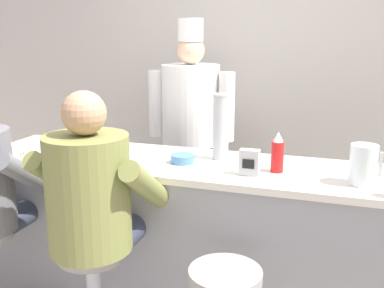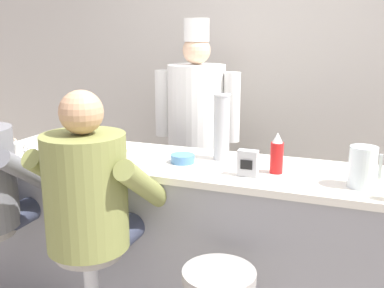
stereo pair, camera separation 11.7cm
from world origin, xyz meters
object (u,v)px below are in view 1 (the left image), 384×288
at_px(coffee_mug_white, 14,151).
at_px(diner_seated_olive, 93,199).
at_px(cereal_bowl, 182,159).
at_px(napkin_dispenser_chrome, 249,162).
at_px(water_pitcher_clear, 363,165).
at_px(ketchup_bottle_red, 278,153).
at_px(breakfast_plate, 117,154).
at_px(coffee_mug_tan, 2,145).
at_px(cook_in_whites_near, 191,124).
at_px(cup_stack_steel, 221,127).

bearing_deg(coffee_mug_white, diner_seated_olive, -23.26).
relative_size(cereal_bowl, napkin_dispenser_chrome, 1.01).
height_order(water_pitcher_clear, cereal_bowl, water_pitcher_clear).
height_order(ketchup_bottle_red, breakfast_plate, ketchup_bottle_red).
bearing_deg(napkin_dispenser_chrome, ketchup_bottle_red, 39.09).
height_order(ketchup_bottle_red, cereal_bowl, ketchup_bottle_red).
distance_m(coffee_mug_tan, cook_in_whites_near, 1.42).
height_order(ketchup_bottle_red, cook_in_whites_near, cook_in_whites_near).
distance_m(breakfast_plate, coffee_mug_tan, 0.78).
height_order(ketchup_bottle_red, coffee_mug_tan, ketchup_bottle_red).
xyz_separation_m(cereal_bowl, cup_stack_steel, (0.19, 0.15, 0.18)).
bearing_deg(coffee_mug_white, cook_in_whites_near, 56.50).
distance_m(water_pitcher_clear, diner_seated_olive, 1.39).
xyz_separation_m(coffee_mug_white, cook_in_whites_near, (0.77, 1.16, -0.00)).
xyz_separation_m(breakfast_plate, cup_stack_steel, (0.63, 0.15, 0.19)).
xyz_separation_m(breakfast_plate, coffee_mug_tan, (-0.77, -0.12, 0.03)).
height_order(napkin_dispenser_chrome, diner_seated_olive, diner_seated_olive).
distance_m(water_pitcher_clear, breakfast_plate, 1.44).
bearing_deg(breakfast_plate, cup_stack_steel, 13.02).
bearing_deg(cook_in_whites_near, ketchup_bottle_red, -49.02).
relative_size(breakfast_plate, cup_stack_steel, 0.65).
relative_size(coffee_mug_white, napkin_dispenser_chrome, 0.99).
bearing_deg(coffee_mug_tan, coffee_mug_white, -30.09).
bearing_deg(cup_stack_steel, cook_in_whites_near, 119.99).
bearing_deg(breakfast_plate, water_pitcher_clear, -3.58).
bearing_deg(coffee_mug_tan, water_pitcher_clear, 0.68).
xyz_separation_m(water_pitcher_clear, cup_stack_steel, (-0.81, 0.24, 0.10)).
height_order(ketchup_bottle_red, napkin_dispenser_chrome, ketchup_bottle_red).
relative_size(coffee_mug_tan, diner_seated_olive, 0.09).
height_order(cereal_bowl, cup_stack_steel, cup_stack_steel).
bearing_deg(napkin_dispenser_chrome, coffee_mug_white, -175.99).
height_order(breakfast_plate, cup_stack_steel, cup_stack_steel).
distance_m(breakfast_plate, cereal_bowl, 0.44).
height_order(cereal_bowl, coffee_mug_white, coffee_mug_white).
xyz_separation_m(cereal_bowl, cook_in_whites_near, (-0.27, 0.94, 0.01)).
relative_size(ketchup_bottle_red, breakfast_plate, 0.88).
relative_size(breakfast_plate, coffee_mug_tan, 2.10).
xyz_separation_m(cereal_bowl, diner_seated_olive, (-0.30, -0.53, -0.10)).
distance_m(coffee_mug_white, diner_seated_olive, 0.81).
relative_size(diner_seated_olive, cook_in_whites_near, 0.79).
distance_m(ketchup_bottle_red, diner_seated_olive, 1.02).
bearing_deg(napkin_dispenser_chrome, water_pitcher_clear, 2.70).
bearing_deg(coffee_mug_white, water_pitcher_clear, 3.63).
relative_size(breakfast_plate, coffee_mug_white, 1.84).
height_order(diner_seated_olive, cook_in_whites_near, cook_in_whites_near).
xyz_separation_m(ketchup_bottle_red, coffee_mug_white, (-1.59, -0.21, -0.06)).
relative_size(water_pitcher_clear, coffee_mug_white, 1.48).
bearing_deg(cereal_bowl, water_pitcher_clear, -4.87).
distance_m(ketchup_bottle_red, cup_stack_steel, 0.41).
xyz_separation_m(coffee_mug_white, napkin_dispenser_chrome, (1.46, 0.10, 0.03)).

